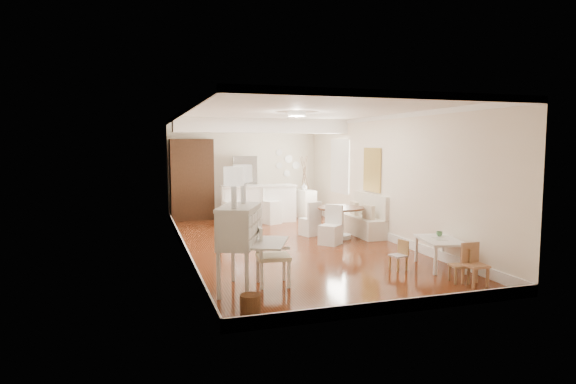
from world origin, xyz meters
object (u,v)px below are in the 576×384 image
secretary_bureau (239,248)px  kids_table (440,253)px  wicker_basket (250,305)px  dining_table (341,223)px  kids_chair_a (459,265)px  pantry_cabinet (192,179)px  bar_stool_left (232,207)px  sideboard (304,204)px  slip_chair_near (330,225)px  fridge (257,186)px  gustavian_armchair (273,256)px  kids_chair_b (398,255)px  slip_chair_far (310,218)px  kids_chair_c (476,265)px  bar_stool_right (272,206)px  breakfast_counter (259,204)px

secretary_bureau → kids_table: bearing=27.6°
wicker_basket → dining_table: dining_table is taller
kids_chair_a → pantry_cabinet: bearing=-145.5°
bar_stool_left → sideboard: size_ratio=1.20×
wicker_basket → kids_table: 3.91m
slip_chair_near → bar_stool_left: bar_stool_left is taller
dining_table → fridge: 4.06m
gustavian_armchair → sideboard: bearing=-17.1°
wicker_basket → pantry_cabinet: bearing=88.7°
dining_table → fridge: fridge is taller
wicker_basket → dining_table: (3.10, 4.23, 0.23)m
kids_chair_a → dining_table: dining_table is taller
secretary_bureau → kids_chair_a: 3.42m
wicker_basket → bar_stool_left: size_ratio=0.26×
kids_table → bar_stool_left: 6.02m
kids_chair_b → slip_chair_far: bearing=173.3°
kids_table → kids_chair_a: (-0.26, -0.87, 0.02)m
wicker_basket → kids_chair_c: bearing=3.1°
kids_table → bar_stool_right: bearing=105.8°
secretary_bureau → gustavian_armchair: 0.58m
kids_chair_c → slip_chair_far: slip_chair_far is taller
sideboard → kids_chair_a: bearing=-97.9°
kids_table → breakfast_counter: bearing=107.3°
sideboard → dining_table: bearing=-103.1°
secretary_bureau → bar_stool_right: secretary_bureau is taller
kids_chair_a → bar_stool_left: size_ratio=0.54×
sideboard → gustavian_armchair: bearing=-121.7°
wicker_basket → bar_stool_right: bar_stool_right is taller
breakfast_counter → fridge: fridge is taller
gustavian_armchair → pantry_cabinet: size_ratio=0.40×
bar_stool_left → sideboard: bearing=4.5°
wicker_basket → fridge: 8.43m
secretary_bureau → kids_table: size_ratio=1.24×
bar_stool_right → gustavian_armchair: bearing=-125.9°
dining_table → slip_chair_far: bearing=133.3°
kids_table → sideboard: bearing=92.9°
kids_chair_a → kids_chair_c: bearing=40.2°
secretary_bureau → kids_chair_c: bearing=9.9°
bar_stool_right → kids_chair_c: bearing=-98.4°
bar_stool_left → slip_chair_near: bearing=-77.2°
secretary_bureau → breakfast_counter: bearing=97.3°
kids_chair_a → dining_table: bearing=-163.3°
slip_chair_near → slip_chair_far: bearing=141.3°
kids_chair_a → breakfast_counter: 6.84m
bar_stool_left → pantry_cabinet: size_ratio=0.45×
sideboard → bar_stool_left: bearing=-169.3°
gustavian_armchair → kids_chair_a: 2.90m
wicker_basket → pantry_cabinet: size_ratio=0.11×
breakfast_counter → bar_stool_left: (-0.82, -0.38, -0.00)m
dining_table → secretary_bureau: bearing=-133.6°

